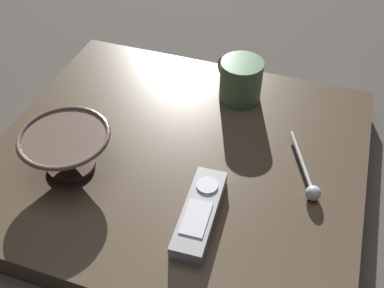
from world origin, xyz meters
The scene contains 6 objects.
ground_plane centered at (0.00, 0.00, 0.00)m, with size 6.00×6.00×0.00m, color #47423D.
table centered at (0.00, 0.00, 0.02)m, with size 0.64×0.57×0.05m.
cereal_bowl centered at (-0.16, -0.09, 0.09)m, with size 0.15×0.15×0.07m.
coffee_mug centered at (0.06, 0.18, 0.09)m, with size 0.10×0.09×0.08m.
teaspoon centered at (0.23, -0.01, 0.06)m, with size 0.07×0.14×0.02m.
tv_remote_near centered at (0.08, -0.13, 0.06)m, with size 0.06×0.16×0.03m.
Camera 1 is at (0.20, -0.52, 0.61)m, focal length 42.37 mm.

